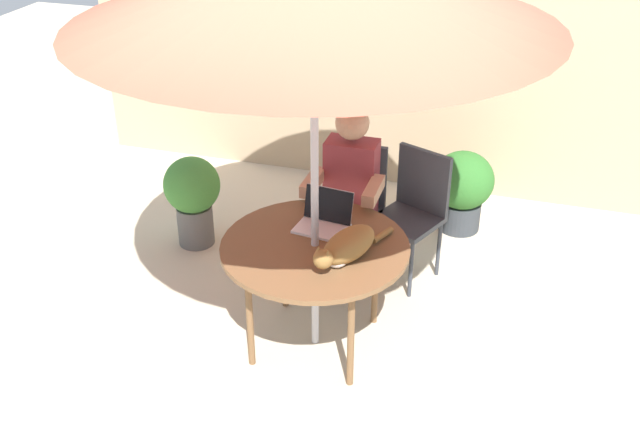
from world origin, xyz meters
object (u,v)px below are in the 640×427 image
(laptop, at_px, (325,216))
(potted_plant_near_fence, at_px, (462,187))
(person_seated, at_px, (348,187))
(cat, at_px, (346,247))
(chair_empty, at_px, (414,205))
(potted_plant_by_chair, at_px, (193,195))
(chair_occupied, at_px, (354,199))
(patio_table, at_px, (315,252))

(laptop, xyz_separation_m, potted_plant_near_fence, (0.67, 1.42, -0.41))
(person_seated, xyz_separation_m, cat, (0.21, -0.84, 0.08))
(chair_empty, xyz_separation_m, laptop, (-0.42, -0.72, 0.23))
(potted_plant_near_fence, relative_size, potted_plant_by_chair, 0.92)
(person_seated, relative_size, cat, 2.06)
(person_seated, relative_size, potted_plant_by_chair, 1.79)
(chair_occupied, relative_size, cat, 1.50)
(chair_empty, height_order, person_seated, person_seated)
(chair_occupied, bearing_deg, potted_plant_near_fence, 48.48)
(chair_empty, relative_size, cat, 1.50)
(cat, xyz_separation_m, potted_plant_by_chair, (-1.41, 0.95, -0.38))
(chair_occupied, height_order, chair_empty, same)
(cat, height_order, potted_plant_by_chair, cat)
(chair_empty, relative_size, potted_plant_near_fence, 1.42)
(chair_empty, xyz_separation_m, potted_plant_near_fence, (0.25, 0.71, -0.18))
(chair_occupied, relative_size, potted_plant_near_fence, 1.42)
(chair_occupied, xyz_separation_m, chair_empty, (0.41, 0.04, 0.00))
(patio_table, xyz_separation_m, person_seated, (-0.00, 0.74, 0.05))
(chair_empty, xyz_separation_m, person_seated, (-0.41, -0.20, 0.17))
(chair_empty, bearing_deg, person_seated, -154.22)
(patio_table, bearing_deg, potted_plant_near_fence, 68.12)
(chair_empty, bearing_deg, potted_plant_by_chair, -176.90)
(chair_empty, distance_m, laptop, 0.86)
(laptop, bearing_deg, potted_plant_near_fence, 64.88)
(person_seated, distance_m, laptop, 0.52)
(potted_plant_near_fence, height_order, potted_plant_by_chair, potted_plant_by_chair)
(chair_occupied, xyz_separation_m, cat, (0.21, -1.00, 0.25))
(patio_table, height_order, cat, cat)
(laptop, xyz_separation_m, potted_plant_by_chair, (-1.20, 0.63, -0.36))
(potted_plant_near_fence, xyz_separation_m, potted_plant_by_chair, (-1.86, -0.79, 0.05))
(patio_table, relative_size, laptop, 3.32)
(patio_table, distance_m, person_seated, 0.74)
(chair_empty, height_order, potted_plant_by_chair, chair_empty)
(chair_occupied, xyz_separation_m, potted_plant_by_chair, (-1.20, -0.05, -0.13))
(chair_empty, distance_m, potted_plant_by_chair, 1.62)
(patio_table, bearing_deg, cat, -24.79)
(chair_occupied, xyz_separation_m, laptop, (-0.01, -0.68, 0.23))
(potted_plant_near_fence, bearing_deg, chair_occupied, -131.52)
(chair_empty, height_order, laptop, laptop)
(chair_empty, bearing_deg, cat, -100.92)
(cat, bearing_deg, potted_plant_by_chair, 146.09)
(laptop, height_order, potted_plant_near_fence, laptop)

